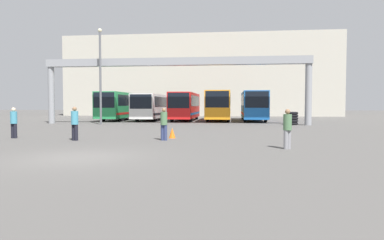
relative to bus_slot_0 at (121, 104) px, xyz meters
The scene contains 15 objects.
ground_plane 29.63m from the bus_slot_0, 74.55° to the right, with size 200.00×200.00×0.00m, color #514F4C.
building_backdrop 22.39m from the bus_slot_0, 68.89° to the left, with size 45.30×12.00×13.26m.
overhead_gantry 11.77m from the bus_slot_0, 45.75° to the right, with size 25.16×0.80×6.25m.
bus_slot_0 is the anchor object (origin of this frame).
bus_slot_1 3.94m from the bus_slot_0, ahead, with size 2.55×11.47×3.03m.
bus_slot_2 7.90m from the bus_slot_0, ahead, with size 2.46×10.14×3.19m.
bus_slot_3 11.83m from the bus_slot_0, ahead, with size 2.62×10.28×3.34m.
bus_slot_4 15.76m from the bus_slot_0, ahead, with size 2.55×10.92×3.29m.
pedestrian_near_center 29.73m from the bus_slot_0, 58.34° to the right, with size 0.35×0.35×1.69m.
pedestrian_mid_right 22.34m from the bus_slot_0, 86.92° to the right, with size 0.36×0.36×1.71m.
pedestrian_near_right 24.51m from the bus_slot_0, 66.57° to the right, with size 0.36×0.36×1.71m.
pedestrian_mid_left 23.65m from the bus_slot_0, 77.46° to the right, with size 0.37×0.37×1.76m.
traffic_cone 23.52m from the bus_slot_0, 64.87° to the right, with size 0.37×0.37×0.58m.
tire_stack 20.39m from the bus_slot_0, 22.29° to the right, with size 1.04×1.04×1.20m.
lamp_post 9.71m from the bus_slot_0, 83.31° to the right, with size 0.36×0.36×8.93m.
Camera 1 is at (5.37, -11.52, 1.89)m, focal length 32.00 mm.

